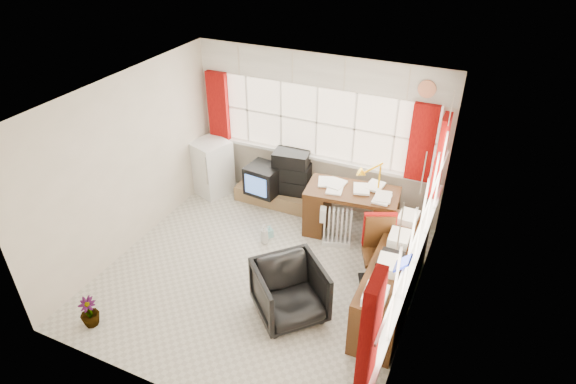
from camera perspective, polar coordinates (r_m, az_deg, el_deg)
name	(u,v)px	position (r m, az deg, el deg)	size (l,w,h in m)	color
ground	(260,274)	(6.66, -3.29, -9.67)	(4.00, 4.00, 0.00)	beige
room_walls	(257,179)	(5.78, -3.75, 1.51)	(4.00, 4.00, 4.00)	beige
window_back	(315,153)	(7.60, 3.23, 4.67)	(3.70, 0.12, 3.60)	#F7E1C4
window_right	(412,258)	(5.60, 14.52, -7.63)	(0.12, 3.70, 3.60)	#F7E1C4
curtains	(354,164)	(6.25, 7.81, 3.28)	(3.83, 3.83, 1.15)	#990F08
overhead_cabinets	(364,105)	(5.95, 9.04, 10.14)	(3.98, 3.98, 0.48)	white
desk	(351,210)	(7.18, 7.49, -2.13)	(1.40, 0.80, 0.81)	#482710
desk_lamp	(380,170)	(6.89, 10.88, 2.52)	(0.19, 0.17, 0.48)	#F3B40A
task_chair	(379,248)	(6.32, 10.68, -6.58)	(0.57, 0.58, 1.02)	black
office_chair	(290,291)	(5.88, 0.22, -11.71)	(0.77, 0.80, 0.73)	black
radiator	(337,231)	(7.04, 5.85, -4.57)	(0.44, 0.28, 0.62)	white
credenza	(392,279)	(6.13, 12.24, -10.05)	(0.50, 2.00, 0.85)	#482710
file_tray	(390,262)	(5.72, 12.04, -8.06)	(0.27, 0.34, 0.11)	black
tv_bench	(278,196)	(8.02, -1.19, -0.46)	(1.40, 0.50, 0.25)	#99764C
crt_tv	(264,179)	(7.78, -2.89, 1.51)	(0.56, 0.53, 0.47)	black
hifi_stack	(291,173)	(7.77, 0.40, 2.32)	(0.72, 0.51, 0.70)	black
mini_fridge	(212,167)	(8.25, -9.05, 2.92)	(0.71, 0.72, 0.94)	white
spray_bottle_a	(264,234)	(7.11, -2.81, -4.94)	(0.12, 0.12, 0.32)	silver
spray_bottle_b	(270,231)	(7.25, -2.20, -4.68)	(0.09, 0.09, 0.20)	#93DCD9
flower_vase	(89,312)	(6.33, -22.52, -13.00)	(0.22, 0.22, 0.40)	black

